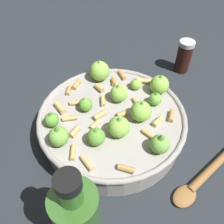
% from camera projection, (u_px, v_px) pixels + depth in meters
% --- Properties ---
extents(ground_plane, '(2.40, 2.40, 0.00)m').
position_uv_depth(ground_plane, '(112.00, 132.00, 0.55)').
color(ground_plane, '#23282D').
extents(cooking_pan, '(0.31, 0.31, 0.11)m').
position_uv_depth(cooking_pan, '(112.00, 121.00, 0.52)').
color(cooking_pan, '#9E9993').
rests_on(cooking_pan, ground).
extents(pepper_shaker, '(0.04, 0.04, 0.09)m').
position_uv_depth(pepper_shaker, '(184.00, 56.00, 0.67)').
color(pepper_shaker, '#33140F').
rests_on(pepper_shaker, ground).
extents(olive_oil_bottle, '(0.07, 0.07, 0.20)m').
position_uv_depth(olive_oil_bottle, '(78.00, 218.00, 0.34)').
color(olive_oil_bottle, '#336023').
rests_on(olive_oil_bottle, ground).
extents(wooden_spoon, '(0.17, 0.18, 0.02)m').
position_uv_depth(wooden_spoon, '(208.00, 173.00, 0.47)').
color(wooden_spoon, olive).
rests_on(wooden_spoon, ground).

